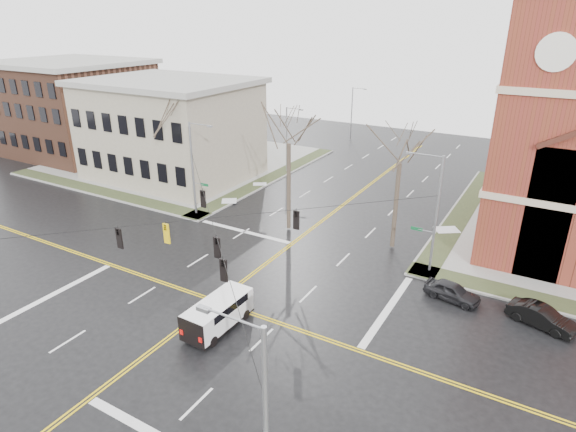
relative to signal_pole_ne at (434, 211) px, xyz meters
The scene contains 18 objects.
ground 16.88m from the signal_pole_ne, 134.55° to the right, with size 120.00×120.00×0.00m, color black.
sidewalks 16.86m from the signal_pole_ne, 134.55° to the right, with size 80.00×80.00×0.17m.
road_markings 16.88m from the signal_pole_ne, 134.55° to the right, with size 100.00×100.00×0.01m.
civic_building_a 34.39m from the signal_pole_ne, 165.69° to the left, with size 18.00×14.00×11.00m, color gray.
civic_building_b 54.36m from the signal_pole_ne, 168.86° to the left, with size 18.00×16.00×12.00m, color brown.
signal_pole_ne is the anchor object (origin of this frame).
signal_pole_nw 22.64m from the signal_pole_ne, behind, with size 2.75×0.22×9.00m.
signal_pole_se 23.00m from the signal_pole_ne, 90.00° to the right, with size 2.75×0.22×9.00m.
span_wires 16.19m from the signal_pole_ne, 134.55° to the right, with size 23.02×23.02×0.03m.
traffic_signals 16.63m from the signal_pole_ne, 132.94° to the right, with size 8.21×8.26×1.30m.
streetlight_north_a 27.48m from the signal_pole_ne, 143.10° to the left, with size 2.30×0.20×8.00m.
streetlight_north_b 42.61m from the signal_pole_ne, 121.05° to the left, with size 2.30×0.20×8.00m.
cargo_van 16.91m from the signal_pole_ne, 124.44° to the right, with size 2.06×5.06×1.90m.
parked_car_a 5.91m from the signal_pole_ne, 51.17° to the right, with size 1.52×3.77×1.28m, color black.
parked_car_b 9.77m from the signal_pole_ne, 23.16° to the right, with size 1.41×4.04×1.33m, color black.
tree_nw_far 26.35m from the signal_pole_ne, behind, with size 4.00×4.00×11.19m.
tree_nw_near 13.67m from the signal_pole_ne, behind, with size 4.00×4.00×11.80m.
tree_ne 5.32m from the signal_pole_ne, 144.94° to the left, with size 4.00×4.00×10.82m.
Camera 1 is at (18.42, -21.90, 18.06)m, focal length 30.00 mm.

